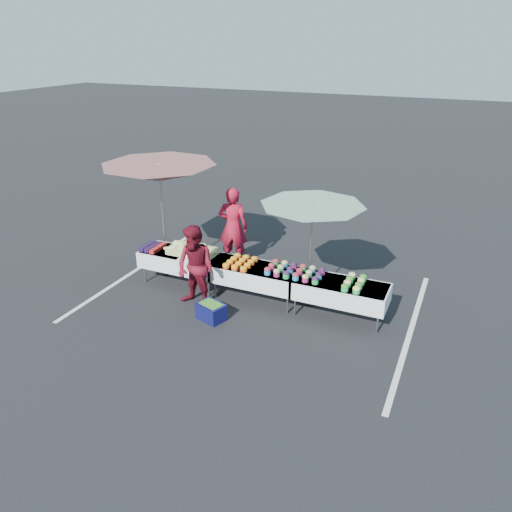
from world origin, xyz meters
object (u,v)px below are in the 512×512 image
at_px(table_center, 256,274).
at_px(umbrella_right, 312,213).
at_px(table_left, 182,260).
at_px(customer, 195,268).
at_px(vendor, 233,227).
at_px(table_right, 340,291).
at_px(umbrella_left, 160,174).
at_px(storage_bin, 211,311).

distance_m(table_center, umbrella_right, 1.75).
bearing_deg(table_left, customer, -43.36).
bearing_deg(vendor, table_right, 143.57).
distance_m(table_left, table_right, 3.60).
relative_size(umbrella_left, umbrella_right, 1.37).
relative_size(customer, umbrella_left, 0.53).
bearing_deg(storage_bin, umbrella_right, 64.14).
bearing_deg(umbrella_right, storage_bin, -134.74).
height_order(table_left, umbrella_left, umbrella_left).
height_order(table_left, umbrella_right, umbrella_right).
bearing_deg(umbrella_right, table_center, -158.79).
height_order(vendor, storage_bin, vendor).
relative_size(table_right, vendor, 0.96).
height_order(table_left, customer, customer).
relative_size(table_center, customer, 1.07).
xyz_separation_m(umbrella_left, storage_bin, (2.03, -1.51, -2.18)).
bearing_deg(storage_bin, umbrella_left, 162.26).
bearing_deg(vendor, table_center, 119.58).
height_order(customer, storage_bin, customer).
bearing_deg(umbrella_left, storage_bin, -36.61).
bearing_deg(umbrella_right, table_left, -171.96).
distance_m(vendor, storage_bin, 2.74).
relative_size(umbrella_right, storage_bin, 3.82).
bearing_deg(customer, table_center, 47.79).
xyz_separation_m(customer, umbrella_left, (-1.51, 1.17, 1.49)).
distance_m(table_right, vendor, 3.36).
height_order(vendor, umbrella_right, umbrella_right).
distance_m(table_left, vendor, 1.56).
xyz_separation_m(table_right, umbrella_left, (-4.30, 0.40, 1.78)).
distance_m(table_center, storage_bin, 1.27).
relative_size(vendor, umbrella_left, 0.59).
bearing_deg(umbrella_right, table_right, -27.48).
xyz_separation_m(table_center, umbrella_right, (1.03, 0.40, 1.36)).
relative_size(table_left, customer, 1.07).
distance_m(table_right, umbrella_right, 1.61).
relative_size(table_left, table_right, 1.00).
relative_size(vendor, customer, 1.11).
distance_m(umbrella_left, storage_bin, 3.35).
bearing_deg(table_center, vendor, 131.17).
bearing_deg(table_left, umbrella_right, 8.04).
xyz_separation_m(table_center, vendor, (-1.22, 1.40, 0.39)).
distance_m(customer, umbrella_left, 2.42).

